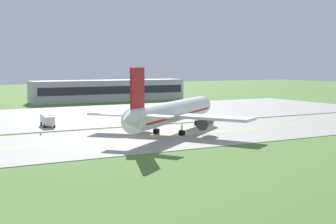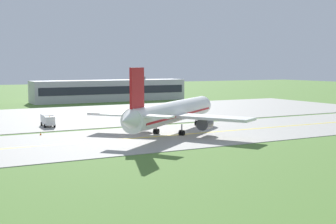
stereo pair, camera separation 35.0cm
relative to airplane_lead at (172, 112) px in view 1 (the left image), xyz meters
The scene contains 8 objects.
ground_plane 4.61m from the airplane_lead, 75.54° to the right, with size 500.00×500.00×0.00m, color #517A33.
taxiway_strip 4.57m from the airplane_lead, 75.54° to the right, with size 240.00×28.00×0.10m, color #9E9B93.
apron_pad 41.57m from the airplane_lead, 75.28° to the left, with size 140.00×52.00×0.10m, color #9E9B93.
taxiway_centreline 4.52m from the airplane_lead, 75.54° to the right, with size 220.00×0.60×0.01m, color yellow.
airplane_lead is the anchor object (origin of this frame).
service_truck_fuel 28.53m from the airplane_lead, 129.73° to the left, with size 2.70×6.14×2.60m.
terminal_building 85.76m from the airplane_lead, 76.50° to the left, with size 56.52×10.35×8.84m.
traffic_cone_near_edge 24.86m from the airplane_lead, 156.50° to the left, with size 0.44×0.44×0.60m, color orange.
Camera 1 is at (-43.63, -76.05, 13.11)m, focal length 50.61 mm.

